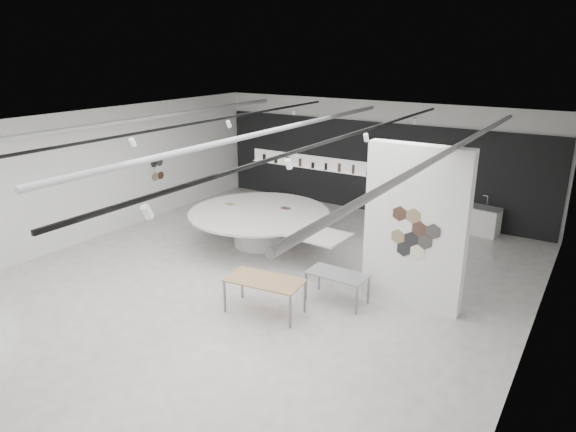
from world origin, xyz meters
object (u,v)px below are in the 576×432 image
Objects in this scene: partition_column at (415,228)px; sample_table_stone at (337,276)px; display_island at (261,224)px; kitchen_counter at (474,219)px; sample_table_wood at (265,282)px.

partition_column is 2.66× the size of sample_table_stone.
display_island is 3.31× the size of kitchen_counter.
display_island is 3.94m from sample_table_stone.
display_island is (-4.86, 1.11, -1.13)m from partition_column.
sample_table_stone is (-1.41, -0.81, -1.17)m from partition_column.
partition_column is 2.08× the size of sample_table_wood.
kitchen_counter is (4.92, 4.43, -0.23)m from display_island.
display_island is 3.89× the size of sample_table_stone.
display_island reaches higher than sample_table_stone.
partition_column is 2.26× the size of kitchen_counter.
kitchen_counter is at bearing 46.11° from display_island.
partition_column is at bearing -82.69° from kitchen_counter.
kitchen_counter reaches higher than sample_table_wood.
sample_table_wood reaches higher than sample_table_stone.
display_island reaches higher than sample_table_wood.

